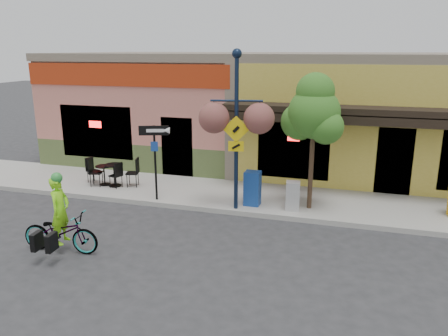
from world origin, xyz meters
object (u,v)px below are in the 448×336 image
at_px(building, 279,108).
at_px(newspaper_box_blue, 252,188).
at_px(newspaper_box_grey, 293,196).
at_px(street_tree, 313,142).
at_px(one_way_sign, 155,163).
at_px(bicycle, 61,232).
at_px(cyclist_rider, 61,220).
at_px(lamp_post, 236,132).

distance_m(building, newspaper_box_blue, 6.57).
bearing_deg(newspaper_box_blue, newspaper_box_grey, -2.67).
bearing_deg(street_tree, one_way_sign, -172.85).
xyz_separation_m(bicycle, cyclist_rider, (0.05, 0.00, 0.31)).
height_order(bicycle, lamp_post, lamp_post).
distance_m(bicycle, one_way_sign, 3.84).
bearing_deg(newspaper_box_grey, street_tree, 24.92).
distance_m(building, lamp_post, 6.80).
relative_size(one_way_sign, street_tree, 0.59).
bearing_deg(newspaper_box_blue, cyclist_rider, -131.28).
relative_size(bicycle, lamp_post, 0.41).
height_order(bicycle, street_tree, street_tree).
bearing_deg(one_way_sign, street_tree, -11.94).
distance_m(newspaper_box_blue, newspaper_box_grey, 1.21).
distance_m(lamp_post, one_way_sign, 2.78).
distance_m(bicycle, newspaper_box_grey, 6.32).
bearing_deg(building, lamp_post, -90.56).
height_order(lamp_post, street_tree, lamp_post).
relative_size(building, newspaper_box_grey, 21.69).
xyz_separation_m(lamp_post, street_tree, (2.06, 0.64, -0.29)).
height_order(one_way_sign, street_tree, street_tree).
height_order(cyclist_rider, lamp_post, lamp_post).
bearing_deg(cyclist_rider, lamp_post, -47.19).
relative_size(cyclist_rider, one_way_sign, 0.69).
bearing_deg(bicycle, street_tree, -56.75).
height_order(cyclist_rider, street_tree, street_tree).
distance_m(cyclist_rider, newspaper_box_blue, 5.45).
height_order(bicycle, one_way_sign, one_way_sign).
height_order(newspaper_box_blue, newspaper_box_grey, newspaper_box_blue).
bearing_deg(bicycle, building, -23.08).
distance_m(one_way_sign, newspaper_box_blue, 3.04).
xyz_separation_m(lamp_post, newspaper_box_grey, (1.60, 0.35, -1.85)).
relative_size(bicycle, one_way_sign, 0.81).
bearing_deg(building, newspaper_box_blue, -87.04).
xyz_separation_m(cyclist_rider, street_tree, (5.32, 4.25, 1.33)).
relative_size(bicycle, cyclist_rider, 1.17).
relative_size(one_way_sign, newspaper_box_blue, 2.26).
bearing_deg(street_tree, bicycle, -141.66).
bearing_deg(newspaper_box_grey, building, 96.40).
bearing_deg(cyclist_rider, building, -22.83).
bearing_deg(bicycle, cyclist_rider, -95.10).
xyz_separation_m(building, lamp_post, (-0.07, -6.80, 0.17)).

